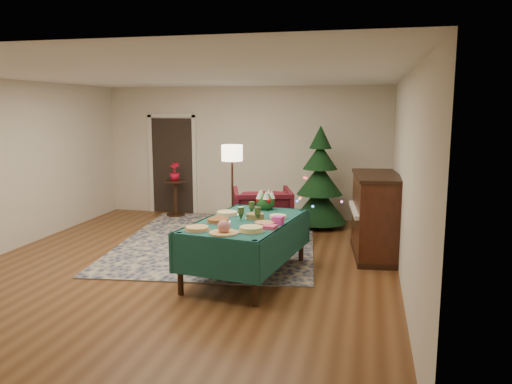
% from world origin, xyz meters
% --- Properties ---
extents(room_shell, '(7.00, 7.00, 7.00)m').
position_xyz_m(room_shell, '(0.00, 0.00, 1.35)').
color(room_shell, '#593319').
rests_on(room_shell, ground).
extents(doorway, '(1.08, 0.04, 2.16)m').
position_xyz_m(doorway, '(-1.60, 3.48, 1.10)').
color(doorway, black).
rests_on(doorway, ground).
extents(rug, '(3.67, 4.55, 0.02)m').
position_xyz_m(rug, '(0.08, 1.36, 0.01)').
color(rug, '#121D46').
rests_on(rug, ground).
extents(buffet_table, '(1.48, 2.17, 0.78)m').
position_xyz_m(buffet_table, '(0.98, -0.30, 0.63)').
color(buffet_table, black).
rests_on(buffet_table, ground).
extents(platter_0, '(0.33, 0.33, 0.05)m').
position_xyz_m(platter_0, '(0.53, -0.98, 0.80)').
color(platter_0, silver).
rests_on(platter_0, buffet_table).
extents(platter_1, '(0.36, 0.36, 0.17)m').
position_xyz_m(platter_1, '(0.90, -1.07, 0.85)').
color(platter_1, silver).
rests_on(platter_1, buffet_table).
extents(platter_2, '(0.33, 0.33, 0.06)m').
position_xyz_m(platter_2, '(1.19, -0.90, 0.81)').
color(platter_2, silver).
rests_on(platter_2, buffet_table).
extents(platter_3, '(0.33, 0.33, 0.05)m').
position_xyz_m(platter_3, '(0.66, -0.51, 0.81)').
color(platter_3, silver).
rests_on(platter_3, buffet_table).
extents(platter_4, '(0.30, 0.30, 0.04)m').
position_xyz_m(platter_4, '(1.28, -0.53, 0.80)').
color(platter_4, silver).
rests_on(platter_4, buffet_table).
extents(platter_5, '(0.33, 0.33, 0.05)m').
position_xyz_m(platter_5, '(0.64, -0.05, 0.81)').
color(platter_5, silver).
rests_on(platter_5, buffet_table).
extents(platter_6, '(0.28, 0.28, 0.07)m').
position_xyz_m(platter_6, '(1.08, -0.19, 0.82)').
color(platter_6, silver).
rests_on(platter_6, buffet_table).
extents(platter_7, '(0.26, 0.26, 0.04)m').
position_xyz_m(platter_7, '(1.36, -0.08, 0.80)').
color(platter_7, silver).
rests_on(platter_7, buffet_table).
extents(goblet_0, '(0.08, 0.08, 0.18)m').
position_xyz_m(goblet_0, '(0.97, 0.08, 0.88)').
color(goblet_0, '#2D471E').
rests_on(goblet_0, buffet_table).
extents(goblet_1, '(0.08, 0.08, 0.18)m').
position_xyz_m(goblet_1, '(1.13, -0.28, 0.88)').
color(goblet_1, '#2D471E').
rests_on(goblet_1, buffet_table).
extents(goblet_2, '(0.08, 0.08, 0.18)m').
position_xyz_m(goblet_2, '(0.91, -0.32, 0.88)').
color(goblet_2, '#2D471E').
rests_on(goblet_2, buffet_table).
extents(napkin_stack, '(0.18, 0.18, 0.04)m').
position_xyz_m(napkin_stack, '(1.37, -0.68, 0.80)').
color(napkin_stack, '#FC4673').
rests_on(napkin_stack, buffet_table).
extents(gift_box, '(0.14, 0.14, 0.10)m').
position_xyz_m(gift_box, '(1.43, -0.44, 0.83)').
color(gift_box, '#EA41B9').
rests_on(gift_box, buffet_table).
extents(centerpiece, '(0.28, 0.28, 0.32)m').
position_xyz_m(centerpiece, '(1.08, 0.48, 0.92)').
color(centerpiece, '#1E4C1E').
rests_on(centerpiece, buffet_table).
extents(armchair, '(1.19, 1.15, 1.00)m').
position_xyz_m(armchair, '(0.77, 1.67, 0.50)').
color(armchair, '#4F111A').
rests_on(armchair, ground).
extents(floor_lamp, '(0.39, 0.39, 1.60)m').
position_xyz_m(floor_lamp, '(0.10, 2.16, 1.35)').
color(floor_lamp, '#A57F3F').
rests_on(floor_lamp, ground).
extents(side_table, '(0.43, 0.43, 0.76)m').
position_xyz_m(side_table, '(-1.41, 3.11, 0.37)').
color(side_table, black).
rests_on(side_table, ground).
extents(potted_plant, '(0.21, 0.38, 0.21)m').
position_xyz_m(potted_plant, '(-1.41, 3.11, 0.87)').
color(potted_plant, red).
rests_on(potted_plant, side_table).
extents(christmas_tree, '(1.13, 1.13, 1.94)m').
position_xyz_m(christmas_tree, '(1.64, 2.85, 0.87)').
color(christmas_tree, black).
rests_on(christmas_tree, ground).
extents(piano, '(0.83, 1.53, 1.27)m').
position_xyz_m(piano, '(2.67, 1.10, 0.62)').
color(piano, black).
rests_on(piano, ground).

